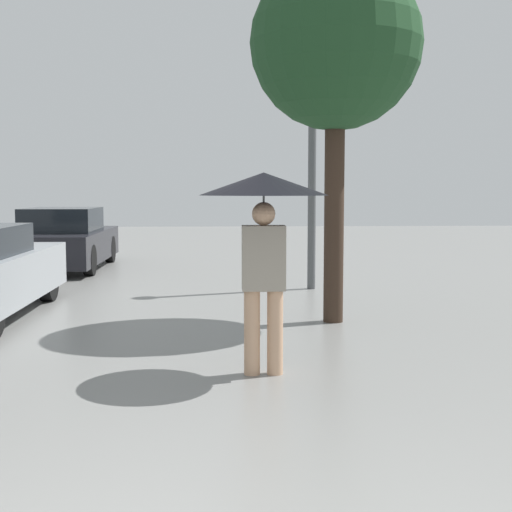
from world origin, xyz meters
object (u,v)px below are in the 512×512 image
at_px(parked_car_farthest, 64,241).
at_px(tree, 336,47).
at_px(pedestrian, 264,209).
at_px(street_lamp, 312,117).

xyz_separation_m(parked_car_farthest, tree, (4.72, -6.26, 2.83)).
distance_m(pedestrian, tree, 3.34).
distance_m(parked_car_farthest, tree, 8.34).
xyz_separation_m(pedestrian, street_lamp, (1.14, 5.53, 1.36)).
relative_size(parked_car_farthest, tree, 0.91).
distance_m(pedestrian, parked_car_farthest, 9.58).
bearing_deg(street_lamp, pedestrian, -101.67).
bearing_deg(tree, pedestrian, -112.31).
relative_size(pedestrian, parked_car_farthest, 0.44).
xyz_separation_m(pedestrian, tree, (1.04, 2.53, 1.92)).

